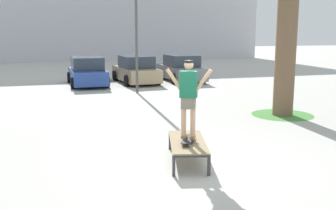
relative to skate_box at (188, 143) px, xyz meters
name	(u,v)px	position (x,y,z in m)	size (l,w,h in m)	color
ground_plane	(200,162)	(0.24, -0.16, -0.41)	(120.00, 120.00, 0.00)	#B7B5AD
skate_box	(188,143)	(0.00, 0.00, 0.00)	(1.21, 2.03, 0.46)	#38383D
skateboard	(188,139)	(-0.03, -0.13, 0.12)	(0.55, 0.80, 0.09)	black
skater	(189,94)	(-0.03, -0.12, 1.12)	(0.92, 0.54, 1.69)	tan
grass_patch_near_right	(282,115)	(4.78, 3.73, -0.41)	(2.09, 2.09, 0.01)	#47893D
car_blue	(87,72)	(-0.90, 13.46, 0.28)	(1.96, 4.22, 1.50)	#28479E
car_tan	(136,70)	(1.77, 13.64, 0.28)	(2.17, 4.32, 1.50)	tan
car_grey	(181,69)	(4.44, 13.74, 0.28)	(2.01, 4.24, 1.50)	slate
light_post	(136,9)	(1.05, 9.99, 3.41)	(0.36, 0.36, 5.83)	#4C4C51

